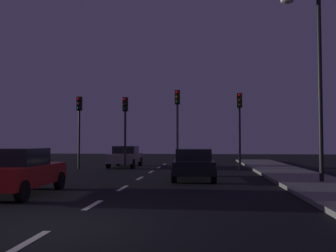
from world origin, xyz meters
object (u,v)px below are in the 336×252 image
(car_adjacent_lane, at_px, (18,171))
(car_oncoming_far, at_px, (125,156))
(traffic_signal_far_right, at_px, (240,116))
(traffic_signal_far_left, at_px, (79,118))
(traffic_signal_center_right, at_px, (177,114))
(street_lamp_right, at_px, (314,71))
(car_stopped_ahead, at_px, (193,164))
(traffic_signal_center_left, at_px, (125,118))

(car_adjacent_lane, height_order, car_oncoming_far, car_adjacent_lane)
(traffic_signal_far_right, bearing_deg, car_adjacent_lane, -126.01)
(traffic_signal_far_left, height_order, traffic_signal_center_right, traffic_signal_center_right)
(traffic_signal_far_left, height_order, car_adjacent_lane, traffic_signal_far_left)
(traffic_signal_far_right, relative_size, street_lamp_right, 0.61)
(car_adjacent_lane, bearing_deg, traffic_signal_far_left, 99.29)
(car_adjacent_lane, relative_size, car_oncoming_far, 1.01)
(traffic_signal_far_right, relative_size, car_oncoming_far, 1.17)
(traffic_signal_far_left, relative_size, car_oncoming_far, 1.14)
(traffic_signal_far_right, distance_m, car_oncoming_far, 8.44)
(car_adjacent_lane, height_order, street_lamp_right, street_lamp_right)
(traffic_signal_center_right, bearing_deg, car_oncoming_far, 148.35)
(car_stopped_ahead, distance_m, street_lamp_right, 6.60)
(traffic_signal_center_right, xyz_separation_m, street_lamp_right, (6.16, -7.60, 1.13))
(car_stopped_ahead, relative_size, street_lamp_right, 0.57)
(traffic_signal_center_left, distance_m, traffic_signal_center_right, 3.34)
(traffic_signal_center_right, xyz_separation_m, car_oncoming_far, (-3.81, 2.35, -2.76))
(traffic_signal_center_right, bearing_deg, traffic_signal_center_left, -179.98)
(car_oncoming_far, bearing_deg, traffic_signal_far_left, -137.16)
(traffic_signal_center_left, relative_size, traffic_signal_far_right, 0.96)
(traffic_signal_far_left, height_order, car_stopped_ahead, traffic_signal_far_left)
(traffic_signal_far_left, height_order, car_oncoming_far, traffic_signal_far_left)
(traffic_signal_far_right, bearing_deg, traffic_signal_center_right, 179.99)
(traffic_signal_center_right, xyz_separation_m, traffic_signal_far_right, (3.86, -0.00, -0.16))
(car_stopped_ahead, relative_size, car_adjacent_lane, 1.08)
(traffic_signal_center_right, height_order, car_adjacent_lane, traffic_signal_center_right)
(traffic_signal_far_right, relative_size, car_adjacent_lane, 1.15)
(traffic_signal_center_left, xyz_separation_m, car_oncoming_far, (-0.48, 2.35, -2.49))
(traffic_signal_far_right, xyz_separation_m, street_lamp_right, (2.30, -7.60, 1.29))
(traffic_signal_center_right, xyz_separation_m, car_stopped_ahead, (1.14, -5.85, -2.77))
(traffic_signal_far_left, distance_m, traffic_signal_far_right, 10.21)
(car_stopped_ahead, bearing_deg, traffic_signal_center_left, 127.45)
(traffic_signal_far_left, relative_size, car_stopped_ahead, 1.05)
(traffic_signal_far_right, distance_m, car_adjacent_lane, 14.41)
(traffic_signal_far_right, height_order, car_oncoming_far, traffic_signal_far_right)
(traffic_signal_far_left, distance_m, car_oncoming_far, 4.29)
(traffic_signal_far_left, bearing_deg, car_oncoming_far, 42.84)
(traffic_signal_far_right, bearing_deg, traffic_signal_center_left, -180.00)
(car_stopped_ahead, bearing_deg, traffic_signal_far_left, 142.05)
(traffic_signal_far_left, height_order, street_lamp_right, street_lamp_right)
(traffic_signal_center_right, bearing_deg, traffic_signal_far_left, -179.99)
(car_oncoming_far, distance_m, street_lamp_right, 14.62)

